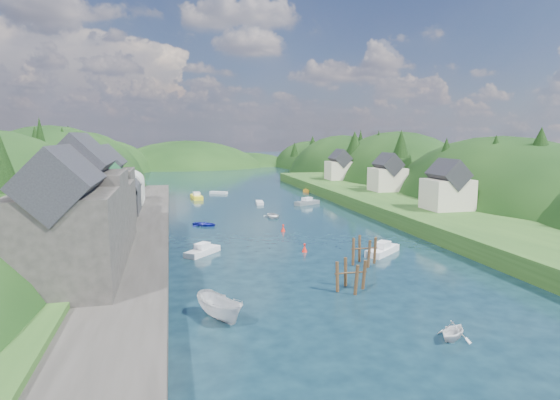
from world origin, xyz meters
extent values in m
plane|color=black|center=(0.00, 50.00, 0.00)|extent=(600.00, 600.00, 0.00)
ellipsoid|color=black|center=(-45.00, 75.00, -9.10)|extent=(44.00, 75.56, 52.00)
ellipsoid|color=black|center=(-45.00, 118.00, -8.43)|extent=(44.00, 75.56, 48.19)
ellipsoid|color=black|center=(-45.00, 160.00, -6.82)|extent=(44.00, 75.56, 39.00)
ellipsoid|color=black|center=(45.00, 32.00, -7.78)|extent=(36.00, 75.56, 44.49)
ellipsoid|color=black|center=(45.00, 75.00, -8.40)|extent=(36.00, 75.56, 48.00)
ellipsoid|color=black|center=(45.00, 118.00, -7.78)|extent=(36.00, 75.56, 44.49)
ellipsoid|color=black|center=(45.00, 160.00, -6.30)|extent=(36.00, 75.56, 36.00)
ellipsoid|color=black|center=(-10.00, 170.00, -10.00)|extent=(80.00, 60.00, 44.00)
ellipsoid|color=black|center=(18.00, 180.00, -12.00)|extent=(70.00, 56.00, 36.00)
cone|color=black|center=(-34.66, 8.01, 11.90)|extent=(3.59, 3.59, 6.42)
cone|color=black|center=(-38.61, 40.33, 13.09)|extent=(3.35, 3.35, 9.17)
cone|color=black|center=(-41.20, 47.60, 12.81)|extent=(4.18, 4.18, 7.13)
cone|color=black|center=(-40.21, 65.22, 13.02)|extent=(4.73, 4.73, 6.51)
cone|color=black|center=(-40.43, 72.82, 13.23)|extent=(4.34, 4.34, 7.26)
cone|color=black|center=(-39.21, 80.31, 8.37)|extent=(5.28, 5.28, 5.07)
cone|color=black|center=(-41.72, 96.52, 12.53)|extent=(4.77, 4.77, 6.98)
cone|color=black|center=(-34.40, 104.45, 8.74)|extent=(4.07, 4.07, 5.49)
cone|color=black|center=(-42.01, 114.22, 10.47)|extent=(4.56, 4.56, 9.52)
cone|color=black|center=(-41.80, 123.90, 8.06)|extent=(4.75, 4.75, 5.44)
cone|color=black|center=(-41.40, 133.78, 8.59)|extent=(4.27, 4.27, 6.48)
cone|color=black|center=(42.86, 20.17, 12.85)|extent=(5.24, 5.24, 6.32)
cone|color=black|center=(39.72, 27.19, 11.23)|extent=(5.03, 5.03, 6.85)
cone|color=black|center=(37.33, 38.94, 10.36)|extent=(5.29, 5.29, 7.46)
cone|color=black|center=(33.92, 51.68, 12.66)|extent=(4.07, 4.07, 6.35)
cone|color=black|center=(41.91, 62.57, 8.02)|extent=(3.40, 3.40, 5.51)
cone|color=black|center=(39.47, 75.43, 11.45)|extent=(4.94, 4.94, 8.83)
cone|color=black|center=(33.67, 78.68, 12.37)|extent=(5.25, 5.25, 6.65)
cone|color=black|center=(41.84, 93.78, 12.40)|extent=(3.36, 3.36, 7.87)
cone|color=black|center=(42.92, 103.70, 10.67)|extent=(4.57, 4.57, 7.02)
cone|color=black|center=(41.55, 116.08, 9.20)|extent=(3.59, 3.59, 6.52)
cone|color=black|center=(36.78, 128.75, 11.42)|extent=(4.14, 4.14, 5.65)
cone|color=black|center=(32.48, 139.87, 8.58)|extent=(3.83, 3.83, 5.86)
cube|color=#2D2B28|center=(-24.00, 20.00, 1.00)|extent=(12.00, 110.00, 2.00)
cube|color=#234719|center=(-31.00, 20.00, 1.25)|extent=(12.00, 110.00, 2.50)
cube|color=#2D2B28|center=(-26.00, -6.00, 6.00)|extent=(8.00, 9.00, 8.00)
cube|color=black|center=(-26.00, -6.00, 10.96)|extent=(5.88, 9.36, 5.88)
cube|color=#2D2B28|center=(-26.00, 3.00, 6.50)|extent=(8.00, 9.00, 9.00)
cube|color=black|center=(-26.00, 3.00, 11.96)|extent=(5.88, 9.36, 5.88)
cube|color=#2D2B28|center=(-26.00, 12.00, 5.50)|extent=(8.00, 9.00, 7.00)
cube|color=#1E592D|center=(-26.00, 12.00, 9.96)|extent=(5.88, 9.36, 5.88)
cube|color=#2D2B28|center=(-26.00, 21.00, 6.00)|extent=(7.00, 8.00, 8.00)
cube|color=black|center=(-26.00, 21.00, 10.84)|extent=(5.15, 8.32, 5.15)
cube|color=#2D2D30|center=(-26.00, 33.00, 4.00)|extent=(7.00, 9.00, 4.00)
cylinder|color=#2D2D30|center=(-26.00, 33.00, 6.00)|extent=(7.00, 9.00, 7.00)
cube|color=#B2B2A8|center=(-26.00, 45.00, 4.00)|extent=(7.00, 9.00, 4.00)
cylinder|color=#B2B2A8|center=(-26.00, 45.00, 6.00)|extent=(7.00, 9.00, 7.00)
cube|color=#234719|center=(25.00, 40.00, 1.20)|extent=(16.00, 120.00, 2.40)
cube|color=beige|center=(27.00, 22.00, 4.90)|extent=(7.00, 6.00, 5.00)
cube|color=black|center=(27.00, 22.00, 8.24)|extent=(5.15, 6.24, 5.15)
cube|color=beige|center=(29.00, 48.00, 4.90)|extent=(7.00, 6.00, 5.00)
cube|color=black|center=(29.00, 48.00, 8.24)|extent=(5.15, 6.24, 5.15)
cube|color=beige|center=(28.00, 75.00, 4.90)|extent=(7.00, 6.00, 5.00)
cube|color=black|center=(28.00, 75.00, 8.24)|extent=(5.15, 6.24, 5.15)
cylinder|color=#382314|center=(0.23, -5.98, 1.13)|extent=(0.32, 0.32, 3.46)
cylinder|color=#382314|center=(-1.11, -4.64, 1.13)|extent=(0.32, 0.32, 3.46)
cylinder|color=#382314|center=(-2.45, -5.98, 1.13)|extent=(0.32, 0.32, 3.46)
cylinder|color=#382314|center=(-1.11, -7.32, 1.13)|extent=(0.32, 0.32, 3.46)
cylinder|color=#382314|center=(-1.11, -5.98, 1.71)|extent=(3.22, 0.16, 0.16)
cylinder|color=#382314|center=(5.06, 2.09, 1.26)|extent=(0.32, 0.32, 3.72)
cylinder|color=#382314|center=(3.74, 3.41, 1.26)|extent=(0.32, 0.32, 3.72)
cylinder|color=#382314|center=(2.42, 2.09, 1.26)|extent=(0.32, 0.32, 3.72)
cylinder|color=#382314|center=(3.74, 0.77, 1.26)|extent=(0.32, 0.32, 3.72)
cylinder|color=#382314|center=(3.74, 2.09, 1.87)|extent=(3.17, 0.16, 0.16)
cone|color=red|center=(-1.27, 9.09, 0.45)|extent=(0.70, 0.70, 0.90)
sphere|color=red|center=(-1.27, 9.09, 0.95)|extent=(0.30, 0.30, 0.30)
cone|color=red|center=(-0.93, 21.96, 0.45)|extent=(0.70, 0.70, 0.90)
sphere|color=red|center=(-0.93, 21.96, 0.95)|extent=(0.30, 0.30, 0.30)
cube|color=yellow|center=(-11.73, 61.98, 0.39)|extent=(2.68, 6.42, 0.87)
cube|color=silver|center=(-11.73, 61.98, 1.22)|extent=(1.66, 2.32, 0.70)
cube|color=orange|center=(17.00, 69.63, 0.28)|extent=(3.13, 4.72, 0.63)
cube|color=silver|center=(7.92, 6.03, 0.37)|extent=(5.77, 5.24, 0.82)
cube|color=silver|center=(7.92, 6.03, 1.17)|extent=(2.45, 2.36, 0.70)
cube|color=silver|center=(-5.86, 69.98, 0.28)|extent=(4.54, 3.41, 0.61)
cube|color=silver|center=(-13.91, 10.83, 0.33)|extent=(4.76, 5.08, 0.73)
cube|color=silver|center=(-13.91, 10.83, 1.08)|extent=(2.12, 2.18, 0.70)
imported|color=silver|center=(0.17, 34.14, 0.29)|extent=(3.14, 4.33, 0.88)
imported|color=#1B1E98|center=(-12.30, 29.22, 0.27)|extent=(5.02, 4.74, 0.85)
imported|color=silver|center=(-13.94, -10.30, 0.95)|extent=(4.40, 6.04, 2.19)
cube|color=silver|center=(0.91, 50.77, 0.27)|extent=(1.91, 4.48, 0.61)
cube|color=slate|center=(10.51, 47.68, 0.37)|extent=(6.02, 4.46, 0.81)
cube|color=silver|center=(10.51, 47.68, 1.16)|extent=(2.43, 2.15, 0.70)
imported|color=silver|center=(2.07, -17.79, 0.65)|extent=(4.01, 3.90, 1.61)
camera|label=1|loc=(-17.48, -46.17, 14.71)|focal=30.00mm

